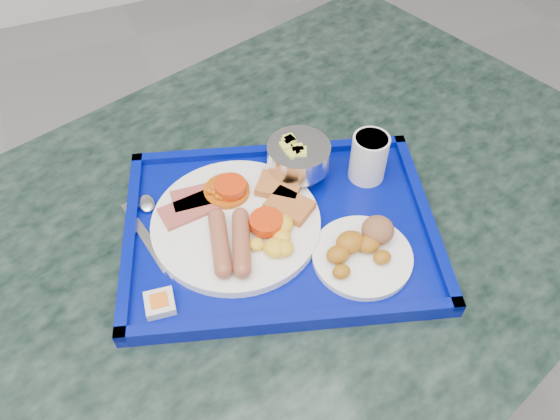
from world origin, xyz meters
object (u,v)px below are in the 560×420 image
Objects in this scene: bread_plate at (363,249)px; juice_cup at (369,156)px; table at (275,288)px; tray at (280,229)px; main_plate at (240,221)px; fruit_bowl at (298,156)px.

juice_cup is (0.08, 0.15, 0.03)m from bread_plate.
tray is at bearing -94.43° from table.
juice_cup is at bearing 5.84° from main_plate.
main_plate reaches higher than tray.
tray is 3.74× the size of bread_plate.
bread_plate is 1.78× the size of juice_cup.
table is at bearing -138.68° from fruit_bowl.
bread_plate is at bearing -120.00° from juice_cup.
bread_plate is at bearing -54.88° from table.
fruit_bowl is at bearing 158.69° from juice_cup.
fruit_bowl is (0.07, 0.06, 0.27)m from table.
fruit_bowl is at bearing 27.68° from main_plate.
main_plate is at bearing -174.16° from juice_cup.
bread_plate reaches higher than table.
juice_cup reaches higher than table.
main_plate is 0.15m from fruit_bowl.
table is 10.15× the size of bread_plate.
fruit_bowl is at bearing 41.32° from table.
fruit_bowl reaches higher than bread_plate.
tray is 0.13m from fruit_bowl.
bread_plate is 1.45× the size of fruit_bowl.
tray reaches higher than table.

